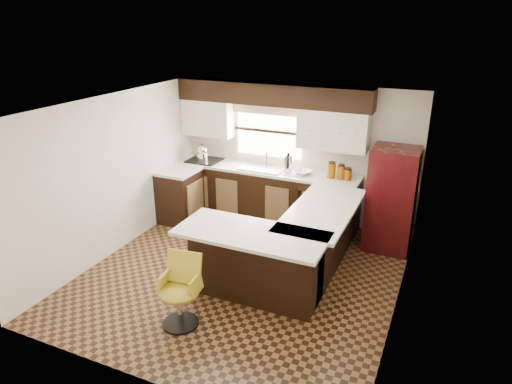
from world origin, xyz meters
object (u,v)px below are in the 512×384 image
at_px(peninsula_return, 256,264).
at_px(peninsula_long, 317,240).
at_px(bar_chair, 179,293).
at_px(refrigerator, 391,199).

bearing_deg(peninsula_return, peninsula_long, 61.70).
bearing_deg(bar_chair, peninsula_long, 53.46).
distance_m(peninsula_long, refrigerator, 1.41).
bearing_deg(peninsula_long, refrigerator, 52.35).
bearing_deg(peninsula_long, peninsula_return, -118.30).
xyz_separation_m(peninsula_return, refrigerator, (1.36, 2.05, 0.36)).
height_order(peninsula_return, refrigerator, refrigerator).
relative_size(peninsula_long, bar_chair, 2.22).
distance_m(peninsula_long, bar_chair, 2.20).
relative_size(peninsula_return, bar_chair, 1.88).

